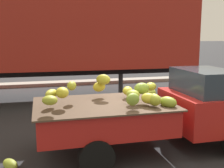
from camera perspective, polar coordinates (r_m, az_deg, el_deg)
ground at (r=6.50m, az=8.78°, el=-12.40°), size 220.00×220.00×0.00m
curb_strip at (r=14.58m, az=-4.70°, el=0.40°), size 80.00×0.80×0.16m
pickup_truck at (r=6.47m, az=15.14°, el=-4.45°), size 4.87×1.88×1.70m
semi_trailer at (r=10.79m, az=-15.98°, el=9.92°), size 12.04×2.76×3.95m
fallen_banana_bunch_near_tailgate at (r=5.73m, az=-19.82°, el=-14.98°), size 0.39×0.45×0.19m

